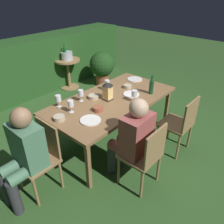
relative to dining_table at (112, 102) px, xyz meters
The scene contains 25 objects.
ground_plane 0.68m from the dining_table, ahead, with size 16.00×16.00×0.00m, color #2D5123.
dining_table is the anchor object (origin of this frame).
chair_side_left_a 1.01m from the dining_table, 116.25° to the right, with size 0.42×0.40×0.87m.
person_in_rust 0.82m from the dining_table, 122.30° to the right, with size 0.38×0.47×1.15m.
chair_head_near 1.24m from the dining_table, behind, with size 0.40×0.42×0.87m.
person_in_green 1.42m from the dining_table, behind, with size 0.48×0.38×1.15m.
chair_side_left_b 1.01m from the dining_table, 63.75° to the right, with size 0.42×0.40×0.87m.
lantern_centerpiece 0.21m from the dining_table, 147.19° to the left, with size 0.15×0.15×0.27m.
green_bottle_on_table 0.63m from the dining_table, 31.54° to the right, with size 0.07×0.07×0.29m.
wine_glass_a 0.67m from the dining_table, 166.54° to the left, with size 0.08×0.08×0.17m.
wine_glass_b 0.77m from the dining_table, 148.83° to the left, with size 0.08×0.08×0.17m.
wine_glass_c 0.47m from the dining_table, 139.23° to the left, with size 0.08×0.08×0.17m.
wine_glass_d 0.35m from the dining_table, 55.70° to the left, with size 0.08×0.08×0.17m.
wine_glass_e 0.36m from the dining_table, 62.24° to the right, with size 0.08×0.08×0.17m.
plate_a 0.64m from the dining_table, 163.15° to the right, with size 0.26×0.26×0.01m, color white.
plate_b 0.32m from the dining_table, 22.54° to the right, with size 0.24×0.24×0.01m, color white.
plate_c 0.83m from the dining_table, 12.95° to the left, with size 0.25×0.25×0.01m, color silver.
bowl_olives 0.86m from the dining_table, behind, with size 0.14×0.14×0.05m.
bowl_bread 0.46m from the dining_table, ahead, with size 0.13×0.13×0.05m.
bowl_salad 0.28m from the dining_table, 127.16° to the left, with size 0.15×0.15×0.05m.
bowl_dip 0.39m from the dining_table, 167.06° to the right, with size 0.13×0.13×0.06m.
side_table 2.27m from the dining_table, 67.50° to the left, with size 0.57×0.57×0.68m.
ice_bucket 2.26m from the dining_table, 67.55° to the left, with size 0.26×0.26×0.34m.
hedge_backdrop 2.53m from the dining_table, 90.00° to the left, with size 5.36×0.66×1.17m, color #234C1E.
potted_plant_by_hedge 2.24m from the dining_table, 47.28° to the left, with size 0.58×0.58×0.80m.
Camera 1 is at (-2.17, -1.90, 2.21)m, focal length 36.02 mm.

